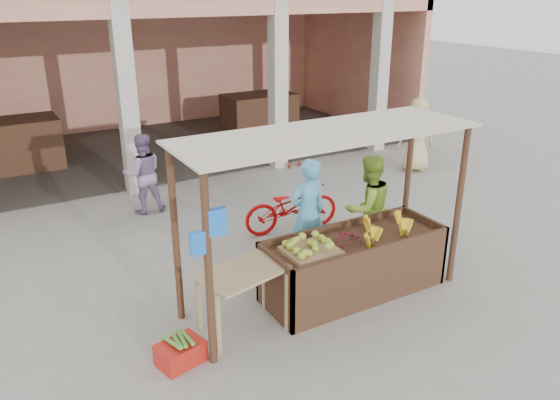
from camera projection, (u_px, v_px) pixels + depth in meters
ground at (323, 301)px, 7.58m from camera, size 60.00×60.00×0.00m
market_building at (130, 45)px, 13.82m from camera, size 14.40×6.40×4.20m
fruit_stall at (354, 267)px, 7.66m from camera, size 2.60×0.95×0.80m
stall_awning at (324, 164)px, 6.90m from camera, size 4.09×1.35×2.39m
banana_heap at (386, 229)px, 7.69m from camera, size 0.98×0.54×0.18m
melon_tray at (311, 247)px, 7.14m from camera, size 0.68×0.59×0.19m
berry_heap at (345, 237)px, 7.47m from camera, size 0.47×0.38×0.15m
side_table at (242, 281)px, 6.69m from camera, size 1.18×0.92×0.85m
papaya_pile at (242, 263)px, 6.60m from camera, size 0.76×0.44×0.22m
red_crate at (180, 353)px, 6.29m from camera, size 0.59×0.48×0.27m
plantain_bundle at (179, 340)px, 6.22m from camera, size 0.42×0.29×0.08m
produce_sacks at (295, 157)px, 13.10m from camera, size 0.70×0.43×0.53m
vendor_blue at (308, 210)px, 8.23m from camera, size 0.72×0.54×1.85m
vendor_green at (368, 205)px, 8.49m from camera, size 0.87×0.51×1.79m
motorcycle at (292, 205)px, 9.61m from camera, size 0.86×1.89×0.95m
shopper_c at (418, 131)px, 12.63m from camera, size 1.08×0.91×1.91m
shopper_f at (143, 170)px, 10.28m from camera, size 0.87×0.56×1.69m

